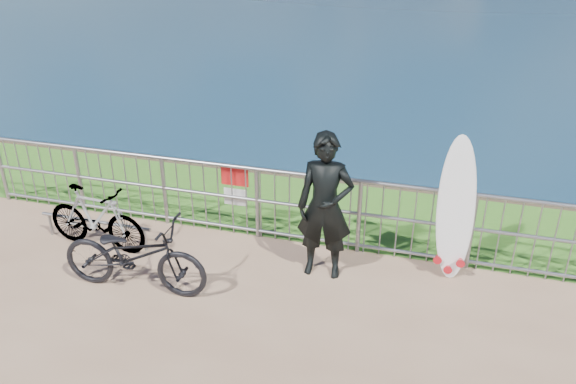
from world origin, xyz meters
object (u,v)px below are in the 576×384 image
(bicycle_near, at_px, (134,255))
(bicycle_far, at_px, (96,218))
(surfer, at_px, (325,207))
(surfboard, at_px, (455,214))

(bicycle_near, distance_m, bicycle_far, 1.30)
(bicycle_near, bearing_deg, bicycle_far, 51.15)
(surfer, distance_m, surfboard, 1.68)
(surfboard, bearing_deg, bicycle_far, -170.94)
(surfer, height_order, bicycle_near, surfer)
(surfboard, bearing_deg, surfer, -162.92)
(bicycle_near, xyz_separation_m, bicycle_far, (-1.06, 0.76, -0.03))
(surfer, xyz_separation_m, surfboard, (1.60, 0.49, -0.11))
(surfboard, bearing_deg, bicycle_near, -157.97)
(surfboard, height_order, bicycle_far, surfboard)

